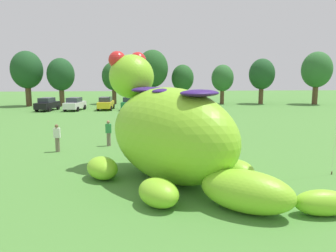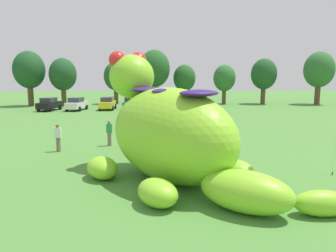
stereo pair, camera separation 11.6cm
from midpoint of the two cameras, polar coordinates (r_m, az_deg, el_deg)
ground_plane at (r=15.36m, az=0.44°, el=-8.72°), size 160.00×160.00×0.00m
giant_inflatable_creature at (r=14.16m, az=0.20°, el=-1.30°), size 9.83×9.47×5.86m
car_black at (r=45.37m, az=-20.68°, el=3.65°), size 2.55×4.36×1.72m
car_white at (r=44.48m, az=-16.28°, el=3.77°), size 2.49×4.34×1.72m
car_yellow at (r=44.41m, az=-11.04°, el=3.96°), size 2.13×4.19×1.72m
car_green at (r=44.06m, az=-6.83°, el=4.02°), size 2.42×4.32×1.72m
car_red at (r=43.54m, az=-1.26°, el=4.02°), size 2.10×4.18×1.72m
car_silver at (r=44.34m, az=3.01°, el=4.11°), size 2.53×4.36×1.72m
tree_left at (r=52.81m, az=-23.81°, el=9.04°), size 4.61×4.61×8.19m
tree_mid_left at (r=51.36m, az=-18.54°, el=8.61°), size 4.04×4.04×7.17m
tree_centre_left at (r=53.14m, az=-9.65°, el=8.66°), size 3.81×3.81×6.76m
tree_centre at (r=50.84m, az=-2.80°, el=10.06°), size 4.80×4.80×8.52m
tree_centre_right at (r=51.99m, az=2.54°, el=8.43°), size 3.55×3.55×6.29m
tree_mid_right at (r=53.13m, az=9.58°, el=8.34°), size 3.55×3.55×6.30m
tree_right at (r=54.47m, az=16.25°, el=8.78°), size 4.09×4.09×7.26m
tree_far_right at (r=56.64m, az=24.82°, el=9.00°), size 4.68×4.68×8.30m
spectator_near_inflatable at (r=20.86m, az=-19.20°, el=-2.05°), size 0.38×0.26×1.71m
spectator_mid_field at (r=21.72m, az=-10.65°, el=-1.27°), size 0.38×0.26×1.71m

